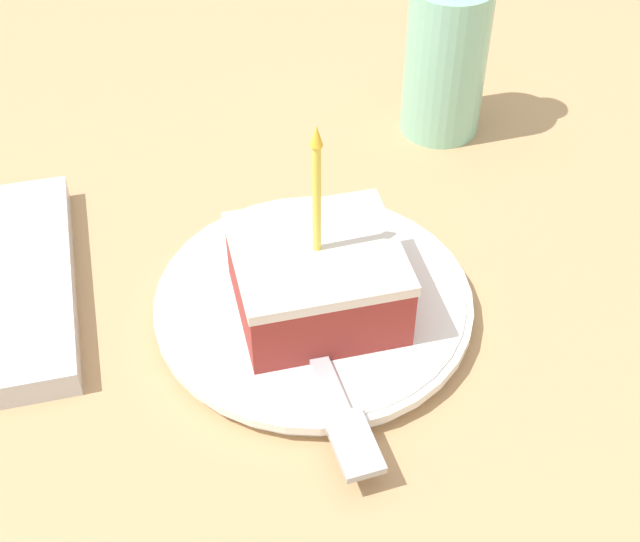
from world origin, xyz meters
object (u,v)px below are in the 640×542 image
Objects in this scene: cake_slice at (311,279)px; fork at (321,365)px; bottle at (446,53)px; plate at (320,307)px.

cake_slice is 0.74× the size of fork.
fork is 0.30m from bottle.
plate is at bearing 40.64° from cake_slice.
plate is 0.06m from fork.
fork is (-0.01, -0.05, -0.02)m from cake_slice.
bottle reaches higher than plate.
bottle reaches higher than fork.
bottle reaches higher than cake_slice.
fork is at bearing -96.87° from cake_slice.
bottle is (0.15, 0.19, 0.06)m from plate.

